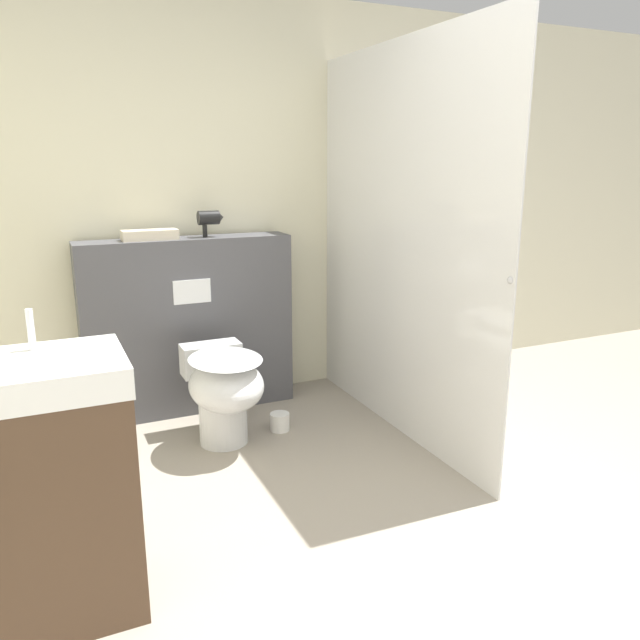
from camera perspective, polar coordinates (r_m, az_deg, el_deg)
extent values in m
plane|color=#9E9384|center=(2.45, 12.10, -24.14)|extent=(12.00, 12.00, 0.00)
cube|color=beige|center=(4.06, -7.46, 10.46)|extent=(8.00, 0.06, 2.50)
cube|color=#4C4C51|center=(3.89, -11.86, -0.53)|extent=(1.26, 0.23, 1.07)
cube|color=white|center=(3.72, -11.61, 2.56)|extent=(0.22, 0.01, 0.14)
cube|color=silver|center=(3.46, 7.31, 6.80)|extent=(0.01, 1.84, 2.13)
sphere|color=#B2B2B7|center=(2.76, 17.09, 3.51)|extent=(0.04, 0.04, 0.04)
cylinder|color=white|center=(3.50, -8.85, -8.46)|extent=(0.26, 0.26, 0.34)
ellipsoid|color=white|center=(3.36, -8.57, -5.91)|extent=(0.39, 0.48, 0.27)
ellipsoid|color=white|center=(3.31, -8.67, -3.56)|extent=(0.38, 0.47, 0.02)
cube|color=white|center=(3.60, -9.93, -3.50)|extent=(0.33, 0.15, 0.18)
cube|color=#473323|center=(2.35, -23.40, -15.14)|extent=(0.53, 0.43, 0.81)
cube|color=white|center=(2.17, -24.57, -4.61)|extent=(0.54, 0.43, 0.10)
cylinder|color=silver|center=(2.25, -24.92, -0.81)|extent=(0.02, 0.02, 0.14)
cylinder|color=black|center=(3.80, -10.17, 9.20)|extent=(0.12, 0.08, 0.08)
cone|color=black|center=(3.82, -9.04, 9.27)|extent=(0.03, 0.07, 0.07)
cylinder|color=black|center=(3.80, -10.49, 8.25)|extent=(0.03, 0.03, 0.11)
cube|color=beige|center=(3.74, -15.29, 7.52)|extent=(0.31, 0.13, 0.06)
cylinder|color=white|center=(3.66, -3.70, -9.26)|extent=(0.11, 0.11, 0.10)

